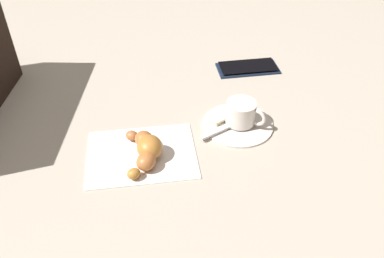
% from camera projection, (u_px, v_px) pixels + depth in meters
% --- Properties ---
extents(ground_plane, '(1.80, 1.80, 0.00)m').
position_uv_depth(ground_plane, '(193.00, 139.00, 0.76)').
color(ground_plane, '#B1A494').
extents(saucer, '(0.14, 0.14, 0.01)m').
position_uv_depth(saucer, '(238.00, 124.00, 0.79)').
color(saucer, silver).
rests_on(saucer, ground).
extents(espresso_cup, '(0.06, 0.08, 0.05)m').
position_uv_depth(espresso_cup, '(241.00, 112.00, 0.78)').
color(espresso_cup, silver).
rests_on(espresso_cup, saucer).
extents(teaspoon, '(0.12, 0.03, 0.01)m').
position_uv_depth(teaspoon, '(235.00, 123.00, 0.78)').
color(teaspoon, silver).
rests_on(teaspoon, saucer).
extents(sugar_packet, '(0.07, 0.04, 0.01)m').
position_uv_depth(sugar_packet, '(224.00, 116.00, 0.80)').
color(sugar_packet, beige).
rests_on(sugar_packet, saucer).
extents(napkin, '(0.23, 0.20, 0.00)m').
position_uv_depth(napkin, '(142.00, 154.00, 0.73)').
color(napkin, white).
rests_on(napkin, ground).
extents(croissant, '(0.09, 0.12, 0.04)m').
position_uv_depth(croissant, '(146.00, 149.00, 0.71)').
color(croissant, '#B47530').
rests_on(croissant, napkin).
extents(cell_phone, '(0.16, 0.11, 0.01)m').
position_uv_depth(cell_phone, '(248.00, 68.00, 0.96)').
color(cell_phone, '#172136').
rests_on(cell_phone, ground).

